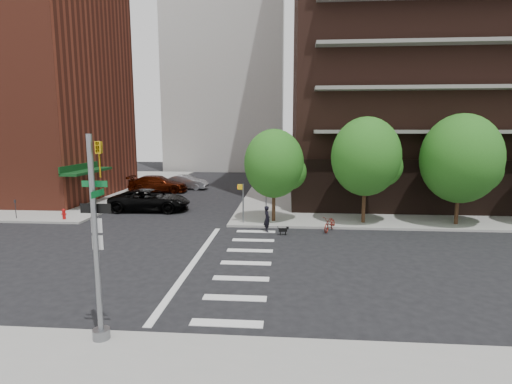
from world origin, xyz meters
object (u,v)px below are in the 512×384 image
object	(u,v)px
dog_walker	(267,219)
parked_car_silver	(186,182)
parked_car_maroon	(158,184)
traffic_signal	(98,256)
parked_car_black	(150,200)
fire_hydrant	(64,213)
scooter	(330,224)

from	to	relation	value
dog_walker	parked_car_silver	bearing A→B (deg)	8.39
parked_car_maroon	parked_car_silver	xyz separation A→B (m)	(2.30, 2.33, -0.10)
traffic_signal	dog_walker	world-z (taller)	traffic_signal
parked_car_black	parked_car_silver	bearing A→B (deg)	-1.06
parked_car_black	fire_hydrant	bearing A→B (deg)	128.35
parked_car_black	scooter	xyz separation A→B (m)	(13.35, -5.30, -0.37)
parked_car_maroon	scooter	xyz separation A→B (m)	(15.79, -14.64, -0.38)
parked_car_silver	parked_car_black	bearing A→B (deg)	-174.75
parked_car_silver	dog_walker	bearing A→B (deg)	-146.71
parked_car_silver	dog_walker	distance (m)	19.93
traffic_signal	parked_car_black	distance (m)	20.09
parked_car_silver	scooter	world-z (taller)	parked_car_silver
scooter	fire_hydrant	bearing A→B (deg)	-159.54
traffic_signal	fire_hydrant	bearing A→B (deg)	123.26
scooter	parked_car_silver	bearing A→B (deg)	153.07
traffic_signal	parked_car_silver	size ratio (longest dim) A/B	1.30
traffic_signal	parked_car_black	size ratio (longest dim) A/B	0.98
parked_car_black	scooter	size ratio (longest dim) A/B	3.36
fire_hydrant	parked_car_maroon	size ratio (longest dim) A/B	0.12
parked_car_black	parked_car_silver	size ratio (longest dim) A/B	1.32
parked_car_black	dog_walker	distance (m)	11.08
traffic_signal	parked_car_maroon	xyz separation A→B (m)	(-7.73, 28.64, -1.84)
parked_car_black	dog_walker	bearing A→B (deg)	-123.36
fire_hydrant	dog_walker	bearing A→B (deg)	-7.23
parked_car_black	parked_car_silver	xyz separation A→B (m)	(-0.15, 11.67, -0.09)
scooter	dog_walker	size ratio (longest dim) A/B	1.11
parked_car_maroon	scooter	size ratio (longest dim) A/B	3.25
parked_car_silver	scooter	distance (m)	21.68
traffic_signal	parked_car_silver	xyz separation A→B (m)	(-5.43, 30.96, -1.94)
traffic_signal	dog_walker	size ratio (longest dim) A/B	3.66
traffic_signal	scooter	distance (m)	16.30
traffic_signal	scooter	world-z (taller)	traffic_signal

